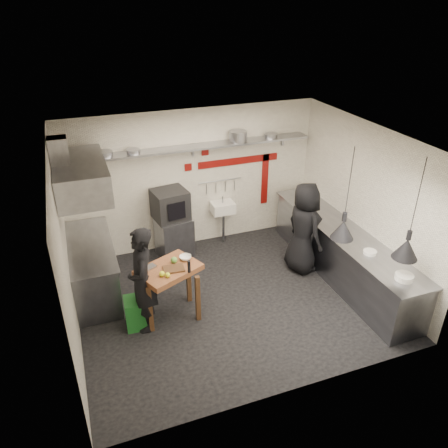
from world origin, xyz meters
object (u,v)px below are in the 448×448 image
object	(u,v)px
green_bin	(137,312)
chef_right	(304,228)
chef_left	(142,280)
combi_oven	(170,205)
prep_table	(170,292)
oven_stand	(174,237)

from	to	relation	value
green_bin	chef_right	world-z (taller)	chef_right
green_bin	chef_left	xyz separation A→B (m)	(0.13, -0.06, 0.61)
combi_oven	chef_left	bearing A→B (deg)	-123.94
chef_right	combi_oven	bearing A→B (deg)	49.89
combi_oven	chef_right	bearing A→B (deg)	-40.81
chef_left	chef_right	distance (m)	3.13
combi_oven	chef_right	world-z (taller)	chef_right
chef_right	prep_table	bearing A→B (deg)	92.37
oven_stand	green_bin	world-z (taller)	oven_stand
prep_table	chef_right	size ratio (longest dim) A/B	0.53
oven_stand	chef_right	bearing A→B (deg)	-40.65
prep_table	chef_left	world-z (taller)	chef_left
oven_stand	chef_left	size ratio (longest dim) A/B	0.46
prep_table	oven_stand	bearing A→B (deg)	49.32
combi_oven	chef_left	xyz separation A→B (m)	(-0.92, -1.95, -0.23)
chef_left	chef_right	bearing A→B (deg)	109.09
oven_stand	prep_table	distance (m)	1.88
oven_stand	prep_table	bearing A→B (deg)	-114.85
oven_stand	prep_table	xyz separation A→B (m)	(-0.53, -1.80, 0.06)
green_bin	chef_right	xyz separation A→B (m)	(3.20, 0.54, 0.62)
green_bin	chef_right	size ratio (longest dim) A/B	0.29
chef_left	prep_table	bearing A→B (deg)	113.41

